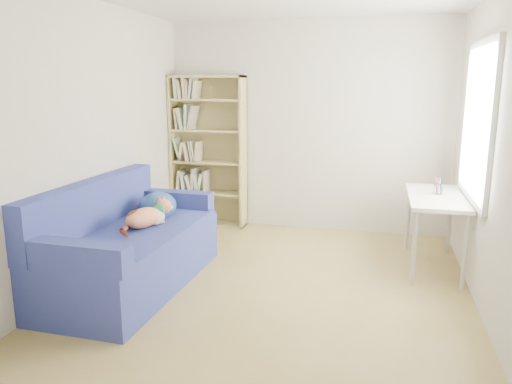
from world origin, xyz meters
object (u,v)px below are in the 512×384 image
sofa (128,247)px  pen_cup (438,188)px  bookshelf (208,158)px  desk (436,203)px

sofa → pen_cup: size_ratio=11.77×
sofa → pen_cup: (2.79, 1.23, 0.45)m
bookshelf → desk: (2.72, -0.94, -0.22)m
bookshelf → pen_cup: (2.74, -0.87, -0.08)m
bookshelf → pen_cup: bookshelf is taller
sofa → pen_cup: sofa is taller
sofa → bookshelf: (0.05, 2.10, 0.52)m
desk → pen_cup: bearing=73.2°
sofa → desk: (2.77, 1.16, 0.31)m
pen_cup → desk: bearing=-106.8°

